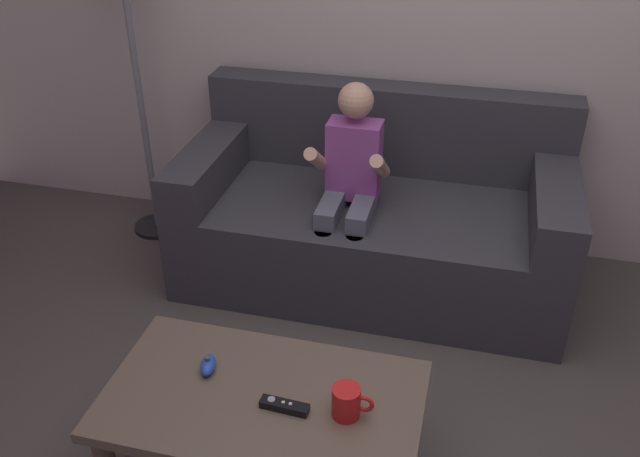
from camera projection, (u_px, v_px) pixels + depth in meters
couch at (374, 218)px, 3.02m from camera, size 1.65×0.80×0.80m
person_seated_on_couch at (350, 184)px, 2.77m from camera, size 0.31×0.38×0.93m
coffee_table at (263, 412)px, 1.98m from camera, size 0.91×0.52×0.39m
game_remote_black_near_edge at (284, 406)px, 1.90m from camera, size 0.14×0.04×0.03m
nunchuk_blue at (208, 365)px, 2.03m from camera, size 0.06×0.10×0.05m
coffee_mug at (347, 402)px, 1.86m from camera, size 0.12×0.08×0.09m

